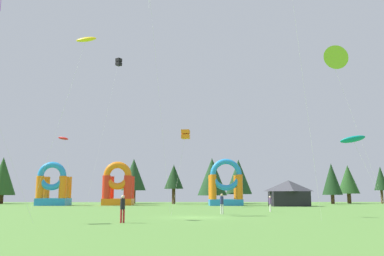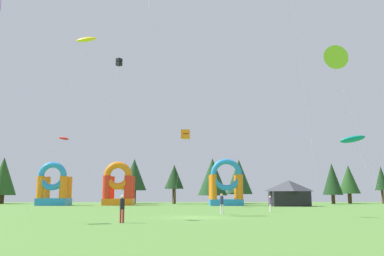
{
  "view_description": "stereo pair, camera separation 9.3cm",
  "coord_description": "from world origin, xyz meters",
  "views": [
    {
      "loc": [
        -1.33,
        -33.23,
        1.88
      ],
      "look_at": [
        0.0,
        7.48,
        8.48
      ],
      "focal_mm": 37.98,
      "sensor_mm": 36.0,
      "label": 1
    },
    {
      "loc": [
        -1.23,
        -33.23,
        1.88
      ],
      "look_at": [
        0.0,
        7.48,
        8.48
      ],
      "focal_mm": 37.98,
      "sensor_mm": 36.0,
      "label": 2
    }
  ],
  "objects": [
    {
      "name": "ground_plane",
      "position": [
        0.0,
        0.0,
        0.0
      ],
      "size": [
        120.0,
        120.0,
        0.0
      ],
      "primitive_type": "plane",
      "color": "#548438"
    },
    {
      "name": "tree_row_1",
      "position": [
        -34.78,
        45.29,
        5.16
      ],
      "size": [
        5.02,
        5.02,
        8.77
      ],
      "color": "#4C331E",
      "rests_on": "ground_plane"
    },
    {
      "name": "tree_row_6",
      "position": [
        27.15,
        41.91,
        4.55
      ],
      "size": [
        3.64,
        3.64,
        7.51
      ],
      "color": "#4C331E",
      "rests_on": "ground_plane"
    },
    {
      "name": "inflatable_blue_arch",
      "position": [
        6.19,
        32.16,
        2.83
      ],
      "size": [
        5.24,
        3.81,
        7.38
      ],
      "color": "#268CD8",
      "rests_on": "ground_plane"
    },
    {
      "name": "person_far_side",
      "position": [
        -4.97,
        -6.19,
        1.06
      ],
      "size": [
        0.35,
        0.35,
        1.79
      ],
      "rotation": [
        0.0,
        0.0,
        0.16
      ],
      "color": "#B21E26",
      "rests_on": "ground_plane"
    },
    {
      "name": "kite_black_box",
      "position": [
        -10.83,
        28.13,
        22.18
      ],
      "size": [
        3.76,
        4.89,
        22.8
      ],
      "color": "black",
      "rests_on": "ground_plane"
    },
    {
      "name": "kite_yellow_parafoil",
      "position": [
        -10.22,
        3.86,
        16.35
      ],
      "size": [
        6.0,
        2.25,
        16.71
      ],
      "color": "yellow",
      "rests_on": "ground_plane"
    },
    {
      "name": "person_left_edge",
      "position": [
        8.24,
        9.57,
        0.98
      ],
      "size": [
        0.35,
        0.35,
        1.65
      ],
      "rotation": [
        0.0,
        0.0,
        4.97
      ],
      "color": "silver",
      "rests_on": "ground_plane"
    },
    {
      "name": "inflatable_red_slide",
      "position": [
        -21.6,
        33.69,
        2.59
      ],
      "size": [
        4.8,
        4.25,
        6.94
      ],
      "color": "#268CD8",
      "rests_on": "ground_plane"
    },
    {
      "name": "person_midfield",
      "position": [
        2.7,
        5.05,
        1.11
      ],
      "size": [
        0.44,
        0.44,
        1.87
      ],
      "rotation": [
        0.0,
        0.0,
        5.73
      ],
      "color": "silver",
      "rests_on": "ground_plane"
    },
    {
      "name": "festival_tent",
      "position": [
        15.48,
        28.89,
        1.95
      ],
      "size": [
        5.55,
        3.91,
        3.9
      ],
      "color": "black",
      "rests_on": "ground_plane"
    },
    {
      "name": "tree_row_2",
      "position": [
        -10.0,
        45.62,
        5.48
      ],
      "size": [
        4.75,
        4.75,
        8.56
      ],
      "color": "#4C331E",
      "rests_on": "ground_plane"
    },
    {
      "name": "tree_row_8",
      "position": [
        37.65,
        44.31,
        4.75
      ],
      "size": [
        2.58,
        2.58,
        7.11
      ],
      "color": "#4C331E",
      "rests_on": "ground_plane"
    },
    {
      "name": "tree_row_5",
      "position": [
        10.11,
        44.36,
        5.03
      ],
      "size": [
        4.99,
        4.99,
        8.36
      ],
      "color": "#4C331E",
      "rests_on": "ground_plane"
    },
    {
      "name": "tree_row_7",
      "position": [
        31.83,
        45.7,
        4.62
      ],
      "size": [
        4.14,
        4.14,
        7.42
      ],
      "color": "#4C331E",
      "rests_on": "ground_plane"
    },
    {
      "name": "kite_lime_delta",
      "position": [
        13.26,
        3.44,
        14.39
      ],
      "size": [
        5.41,
        2.19,
        15.55
      ],
      "color": "#8CD826",
      "rests_on": "ground_plane"
    },
    {
      "name": "kite_red_parafoil",
      "position": [
        -19.0,
        28.8,
        10.21
      ],
      "size": [
        3.54,
        1.81,
        10.66
      ],
      "color": "red",
      "rests_on": "ground_plane"
    },
    {
      "name": "tree_row_3",
      "position": [
        -2.25,
        43.2,
        4.95
      ],
      "size": [
        3.58,
        3.58,
        7.26
      ],
      "color": "#4C331E",
      "rests_on": "ground_plane"
    },
    {
      "name": "kite_teal_parafoil",
      "position": [
        13.82,
        1.35,
        6.56
      ],
      "size": [
        3.38,
        1.83,
        7.07
      ],
      "color": "#0C7F7A",
      "rests_on": "ground_plane"
    },
    {
      "name": "kite_orange_box",
      "position": [
        -0.74,
        2.74,
        7.12
      ],
      "size": [
        1.65,
        0.82,
        7.53
      ],
      "color": "orange",
      "rests_on": "ground_plane"
    },
    {
      "name": "inflatable_orange_dome",
      "position": [
        -11.33,
        34.99,
        2.69
      ],
      "size": [
        4.84,
        4.9,
        7.08
      ],
      "color": "orange",
      "rests_on": "ground_plane"
    },
    {
      "name": "tree_row_4",
      "position": [
        4.85,
        42.06,
        4.96
      ],
      "size": [
        5.42,
        5.42,
        8.41
      ],
      "color": "#4C331E",
      "rests_on": "ground_plane"
    }
  ]
}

